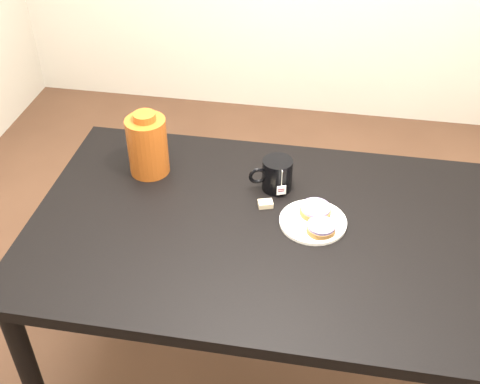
# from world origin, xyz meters

# --- Properties ---
(ground_plane) EXTENTS (4.00, 4.00, 0.00)m
(ground_plane) POSITION_xyz_m (0.00, 0.00, 0.00)
(ground_plane) COLOR brown
(table) EXTENTS (1.40, 0.90, 0.75)m
(table) POSITION_xyz_m (0.00, 0.00, 0.67)
(table) COLOR black
(table) RESTS_ON ground_plane
(plate) EXTENTS (0.20, 0.20, 0.02)m
(plate) POSITION_xyz_m (0.16, 0.04, 0.76)
(plate) COLOR white
(plate) RESTS_ON table
(bagel_back) EXTENTS (0.13, 0.13, 0.03)m
(bagel_back) POSITION_xyz_m (0.16, 0.07, 0.77)
(bagel_back) COLOR brown
(bagel_back) RESTS_ON plate
(bagel_front) EXTENTS (0.11, 0.11, 0.03)m
(bagel_front) POSITION_xyz_m (0.18, -0.01, 0.77)
(bagel_front) COLOR brown
(bagel_front) RESTS_ON plate
(mug) EXTENTS (0.15, 0.13, 0.11)m
(mug) POSITION_xyz_m (0.02, 0.19, 0.80)
(mug) COLOR black
(mug) RESTS_ON table
(teabag_pouch) EXTENTS (0.05, 0.04, 0.02)m
(teabag_pouch) POSITION_xyz_m (0.00, 0.09, 0.76)
(teabag_pouch) COLOR #C6B793
(teabag_pouch) RESTS_ON table
(bagel_package) EXTENTS (0.18, 0.18, 0.22)m
(bagel_package) POSITION_xyz_m (-0.41, 0.22, 0.85)
(bagel_package) COLOR #692B0D
(bagel_package) RESTS_ON table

